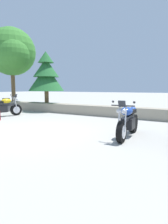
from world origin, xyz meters
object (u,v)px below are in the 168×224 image
(motorcycle_yellow_near_left, at_px, (3,108))
(motorcycle_blue_centre, at_px, (128,122))
(pine_tree_mid_left, at_px, (46,74))
(trash_bin, at_px, (6,105))
(leafy_tree_far_left, at_px, (12,52))

(motorcycle_yellow_near_left, distance_m, motorcycle_blue_centre, 7.07)
(pine_tree_mid_left, xyz_separation_m, trash_bin, (-2.02, -1.61, -1.97))
(motorcycle_blue_centre, bearing_deg, trash_bin, 164.17)
(leafy_tree_far_left, height_order, trash_bin, leafy_tree_far_left)
(motorcycle_yellow_near_left, bearing_deg, motorcycle_blue_centre, -7.46)
(motorcycle_blue_centre, bearing_deg, leafy_tree_far_left, 158.38)
(motorcycle_blue_centre, height_order, pine_tree_mid_left, pine_tree_mid_left)
(pine_tree_mid_left, bearing_deg, trash_bin, -141.52)
(motorcycle_blue_centre, height_order, leafy_tree_far_left, leafy_tree_far_left)
(motorcycle_yellow_near_left, height_order, trash_bin, motorcycle_yellow_near_left)
(pine_tree_mid_left, bearing_deg, motorcycle_blue_centre, -31.25)
(motorcycle_yellow_near_left, distance_m, trash_bin, 2.35)
(motorcycle_yellow_near_left, relative_size, leafy_tree_far_left, 0.39)
(pine_tree_mid_left, bearing_deg, motorcycle_yellow_near_left, -94.85)
(motorcycle_blue_centre, height_order, trash_bin, motorcycle_blue_centre)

